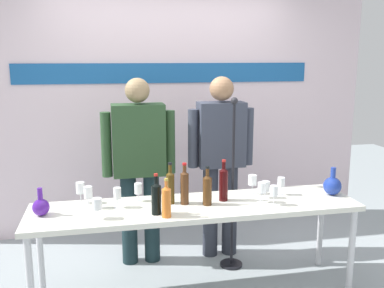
% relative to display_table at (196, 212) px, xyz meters
% --- Properties ---
extents(back_wall, '(4.33, 0.11, 3.00)m').
position_rel_display_table_xyz_m(back_wall, '(0.00, 1.44, 0.82)').
color(back_wall, silver).
rests_on(back_wall, ground).
extents(display_table, '(2.49, 0.59, 0.74)m').
position_rel_display_table_xyz_m(display_table, '(0.00, 0.00, 0.00)').
color(display_table, silver).
rests_on(display_table, ground).
extents(decanter_blue_left, '(0.12, 0.12, 0.20)m').
position_rel_display_table_xyz_m(decanter_blue_left, '(-1.12, 0.01, 0.13)').
color(decanter_blue_left, '#4D1D95').
rests_on(decanter_blue_left, display_table).
extents(decanter_blue_right, '(0.15, 0.15, 0.23)m').
position_rel_display_table_xyz_m(decanter_blue_right, '(1.14, 0.01, 0.14)').
color(decanter_blue_right, navy).
rests_on(decanter_blue_right, display_table).
extents(presenter_left, '(0.64, 0.22, 1.67)m').
position_rel_display_table_xyz_m(presenter_left, '(-0.37, 0.64, 0.28)').
color(presenter_left, '#15272C').
rests_on(presenter_left, ground).
extents(presenter_right, '(0.61, 0.22, 1.67)m').
position_rel_display_table_xyz_m(presenter_right, '(0.37, 0.64, 0.28)').
color(presenter_right, '#2B2E3A').
rests_on(presenter_right, ground).
extents(wine_bottle_0, '(0.07, 0.07, 0.30)m').
position_rel_display_table_xyz_m(wine_bottle_0, '(-0.32, -0.13, 0.19)').
color(wine_bottle_0, black).
rests_on(wine_bottle_0, display_table).
extents(wine_bottle_1, '(0.07, 0.07, 0.33)m').
position_rel_display_table_xyz_m(wine_bottle_1, '(0.23, 0.06, 0.20)').
color(wine_bottle_1, '#330708').
rests_on(wine_bottle_1, display_table).
extents(wine_bottle_2, '(0.06, 0.06, 0.32)m').
position_rel_display_table_xyz_m(wine_bottle_2, '(-0.08, 0.04, 0.20)').
color(wine_bottle_2, '#4C2C16').
rests_on(wine_bottle_2, display_table).
extents(wine_bottle_3, '(0.07, 0.07, 0.30)m').
position_rel_display_table_xyz_m(wine_bottle_3, '(0.08, -0.02, 0.19)').
color(wine_bottle_3, '#492B12').
rests_on(wine_bottle_3, display_table).
extents(wine_bottle_4, '(0.06, 0.06, 0.32)m').
position_rel_display_table_xyz_m(wine_bottle_4, '(-0.18, 0.08, 0.20)').
color(wine_bottle_4, '#4A350F').
rests_on(wine_bottle_4, display_table).
extents(wine_bottle_5, '(0.07, 0.07, 0.28)m').
position_rel_display_table_xyz_m(wine_bottle_5, '(-0.26, -0.20, 0.18)').
color(wine_bottle_5, orange).
rests_on(wine_bottle_5, display_table).
extents(wine_glass_left_0, '(0.06, 0.06, 0.17)m').
position_rel_display_table_xyz_m(wine_glass_left_0, '(-0.80, 0.10, 0.18)').
color(wine_glass_left_0, white).
rests_on(wine_glass_left_0, display_table).
extents(wine_glass_left_1, '(0.07, 0.07, 0.15)m').
position_rel_display_table_xyz_m(wine_glass_left_1, '(-0.73, -0.14, 0.16)').
color(wine_glass_left_1, white).
rests_on(wine_glass_left_1, display_table).
extents(wine_glass_left_2, '(0.06, 0.06, 0.14)m').
position_rel_display_table_xyz_m(wine_glass_left_2, '(-0.42, 0.18, 0.16)').
color(wine_glass_left_2, white).
rests_on(wine_glass_left_2, display_table).
extents(wine_glass_left_3, '(0.06, 0.06, 0.15)m').
position_rel_display_table_xyz_m(wine_glass_left_3, '(-0.59, 0.06, 0.17)').
color(wine_glass_left_3, white).
rests_on(wine_glass_left_3, display_table).
extents(wine_glass_left_4, '(0.07, 0.07, 0.17)m').
position_rel_display_table_xyz_m(wine_glass_left_4, '(-0.86, 0.22, 0.18)').
color(wine_glass_left_4, white).
rests_on(wine_glass_left_4, display_table).
extents(wine_glass_right_0, '(0.06, 0.06, 0.16)m').
position_rel_display_table_xyz_m(wine_glass_right_0, '(0.51, -0.05, 0.17)').
color(wine_glass_right_0, white).
rests_on(wine_glass_right_0, display_table).
extents(wine_glass_right_1, '(0.06, 0.06, 0.15)m').
position_rel_display_table_xyz_m(wine_glass_right_1, '(0.57, -0.13, 0.17)').
color(wine_glass_right_1, white).
rests_on(wine_glass_right_1, display_table).
extents(wine_glass_right_2, '(0.07, 0.07, 0.14)m').
position_rel_display_table_xyz_m(wine_glass_right_2, '(0.57, 0.04, 0.15)').
color(wine_glass_right_2, white).
rests_on(wine_glass_right_2, display_table).
extents(wine_glass_right_3, '(0.07, 0.07, 0.16)m').
position_rel_display_table_xyz_m(wine_glass_right_3, '(0.51, 0.17, 0.17)').
color(wine_glass_right_3, white).
rests_on(wine_glass_right_3, display_table).
extents(wine_glass_right_4, '(0.06, 0.06, 0.15)m').
position_rel_display_table_xyz_m(wine_glass_right_4, '(0.73, 0.10, 0.16)').
color(wine_glass_right_4, white).
rests_on(wine_glass_right_4, display_table).
extents(microphone_stand, '(0.20, 0.20, 1.51)m').
position_rel_display_table_xyz_m(microphone_stand, '(0.41, 0.39, -0.17)').
color(microphone_stand, black).
rests_on(microphone_stand, ground).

